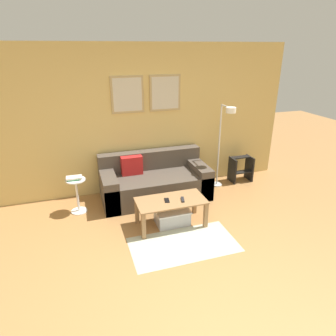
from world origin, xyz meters
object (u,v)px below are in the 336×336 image
Objects in this scene: coffee_table at (171,205)px; floor_lamp at (225,135)px; book_stack at (74,178)px; cell_phone at (167,200)px; storage_bin at (172,216)px; remote_control at (183,199)px; couch at (154,182)px; step_stool at (241,168)px; side_table at (77,193)px.

floor_lamp is (1.28, 0.87, 0.71)m from coffee_table.
cell_phone is at bearing -33.89° from book_stack.
storage_bin is at bearing 49.91° from coffee_table.
coffee_table is 6.70× the size of remote_control.
book_stack is at bearing 149.11° from storage_bin.
book_stack is at bearing -175.11° from couch.
step_stool is (1.80, 0.14, -0.02)m from couch.
remote_control is at bearing -140.32° from floor_lamp.
cell_phone is (-1.34, -0.87, -0.63)m from floor_lamp.
side_table is 1.48m from cell_phone.
cell_phone is (1.24, -0.84, -0.17)m from book_stack.
side_table is 1.16× the size of step_stool.
storage_bin is at bearing -88.81° from couch.
cell_phone is at bearing -146.95° from floor_lamp.
couch is 7.66× the size of book_stack.
couch is at bearing 89.27° from coffee_table.
cell_phone is at bearing -33.87° from side_table.
floor_lamp is 2.66m from side_table.
remote_control is at bearing -35.15° from storage_bin.
book_stack is at bearing 156.91° from cell_phone.
side_table reaches higher than step_stool.
book_stack is (-1.31, 0.84, 0.25)m from coffee_table.
couch reaches higher than cell_phone.
coffee_table is 1.78× the size of side_table.
floor_lamp reaches higher than storage_bin.
couch is 1.48m from floor_lamp.
step_stool is at bearing 4.89° from side_table.
couch is 1.80m from step_stool.
couch reaches higher than remote_control.
couch is at bearing -175.57° from step_stool.
couch is at bearing 5.53° from side_table.
floor_lamp is 1.71m from cell_phone.
step_stool is (0.53, 0.22, -0.79)m from floor_lamp.
coffee_table is (-0.01, -0.95, 0.06)m from couch.
storage_bin is 3.59× the size of cell_phone.
cell_phone is at bearing -179.35° from remote_control.
floor_lamp is 6.47× the size of book_stack.
coffee_table is 0.23m from storage_bin.
step_stool is at bearing 22.28° from floor_lamp.
book_stack is 3.14m from step_stool.
floor_lamp reaches higher than coffee_table.
couch is 12.23× the size of remote_control.
cell_phone is at bearing -149.80° from step_stool.
step_stool is at bearing 30.61° from storage_bin.
storage_bin is at bearing -30.89° from book_stack.
coffee_table is at bearing -145.70° from floor_lamp.
cell_phone is (-0.06, 0.00, 0.08)m from coffee_table.
book_stack is 1.72m from remote_control.
floor_lamp is 1.58m from remote_control.
couch is 3.24× the size of side_table.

